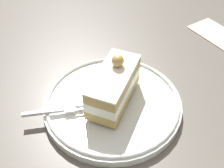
{
  "coord_description": "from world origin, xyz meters",
  "views": [
    {
      "loc": [
        0.28,
        -0.14,
        0.34
      ],
      "look_at": [
        -0.0,
        -0.02,
        0.05
      ],
      "focal_mm": 44.81,
      "sensor_mm": 36.0,
      "label": 1
    }
  ],
  "objects_px": {
    "folded_napkin": "(219,35)",
    "cake_slice": "(114,85)",
    "dessert_plate": "(112,102)",
    "fork": "(60,110)"
  },
  "relations": [
    {
      "from": "fork",
      "to": "folded_napkin",
      "type": "height_order",
      "value": "fork"
    },
    {
      "from": "fork",
      "to": "folded_napkin",
      "type": "xyz_separation_m",
      "value": [
        -0.1,
        0.37,
        -0.02
      ]
    },
    {
      "from": "dessert_plate",
      "to": "fork",
      "type": "relative_size",
      "value": 2.1
    },
    {
      "from": "folded_napkin",
      "to": "cake_slice",
      "type": "bearing_deg",
      "value": -70.09
    },
    {
      "from": "dessert_plate",
      "to": "folded_napkin",
      "type": "distance_m",
      "value": 0.3
    },
    {
      "from": "fork",
      "to": "dessert_plate",
      "type": "bearing_deg",
      "value": 87.7
    },
    {
      "from": "dessert_plate",
      "to": "folded_napkin",
      "type": "height_order",
      "value": "dessert_plate"
    },
    {
      "from": "dessert_plate",
      "to": "cake_slice",
      "type": "xyz_separation_m",
      "value": [
        0.0,
        0.0,
        0.04
      ]
    },
    {
      "from": "dessert_plate",
      "to": "cake_slice",
      "type": "distance_m",
      "value": 0.04
    },
    {
      "from": "dessert_plate",
      "to": "cake_slice",
      "type": "height_order",
      "value": "cake_slice"
    }
  ]
}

